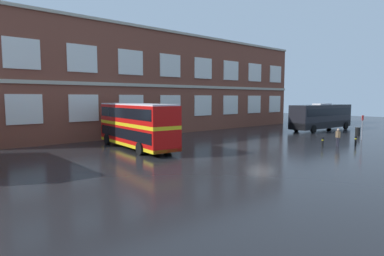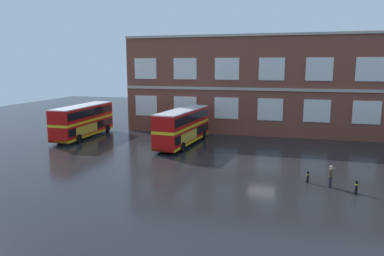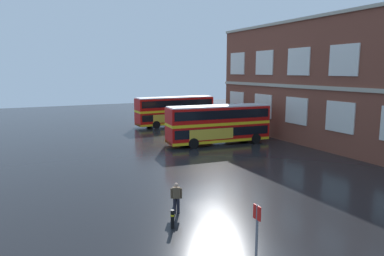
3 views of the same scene
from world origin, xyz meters
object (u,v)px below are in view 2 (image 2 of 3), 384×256
(double_decker_near, at_px, (83,120))
(safety_bollard_west, at_px, (356,187))
(waiting_passenger, at_px, (331,175))
(safety_bollard_east, at_px, (308,177))
(double_decker_middle, at_px, (183,126))

(double_decker_near, relative_size, safety_bollard_west, 11.61)
(waiting_passenger, xyz_separation_m, safety_bollard_east, (-1.59, 0.67, -0.44))
(safety_bollard_east, bearing_deg, double_decker_near, 156.50)
(safety_bollard_west, bearing_deg, double_decker_near, 156.17)
(double_decker_near, xyz_separation_m, double_decker_middle, (13.44, -0.87, 0.00))
(double_decker_middle, relative_size, safety_bollard_west, 11.78)
(double_decker_near, xyz_separation_m, safety_bollard_east, (26.84, -11.67, -1.66))
(double_decker_near, relative_size, safety_bollard_east, 11.61)
(double_decker_near, distance_m, waiting_passenger, 31.02)
(double_decker_middle, relative_size, safety_bollard_east, 11.78)
(waiting_passenger, bearing_deg, safety_bollard_west, -29.63)
(safety_bollard_east, bearing_deg, waiting_passenger, -22.98)
(safety_bollard_west, bearing_deg, safety_bollard_east, 153.52)
(waiting_passenger, xyz_separation_m, safety_bollard_west, (1.67, -0.95, -0.44))
(safety_bollard_west, distance_m, safety_bollard_east, 3.65)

